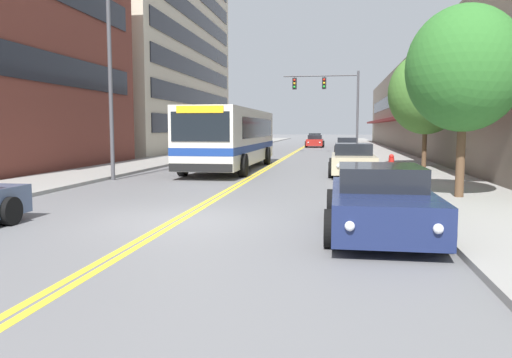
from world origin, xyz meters
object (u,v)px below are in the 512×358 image
at_px(car_navy_parked_right_foreground, 380,201).
at_px(fire_hydrant, 391,163).
at_px(traffic_signal_mast, 332,95).
at_px(street_tree_right_near, 464,69).
at_px(car_beige_parked_right_far, 353,160).
at_px(street_lamp_left_near, 119,64).
at_px(car_red_moving_lead, 315,141).
at_px(car_champagne_moving_second, 315,139).
at_px(street_tree_right_mid, 426,93).
at_px(city_bus, 233,136).
at_px(car_silver_parked_right_mid, 347,146).
at_px(car_charcoal_parked_left_near, 237,147).

distance_m(car_navy_parked_right_foreground, fire_hydrant, 12.71).
bearing_deg(traffic_signal_mast, car_navy_parked_right_foreground, -87.74).
relative_size(street_tree_right_near, fire_hydrant, 6.61).
bearing_deg(car_beige_parked_right_far, street_lamp_left_near, -158.44).
distance_m(car_red_moving_lead, car_champagne_moving_second, 10.51).
bearing_deg(street_lamp_left_near, street_tree_right_near, -18.33).
bearing_deg(fire_hydrant, traffic_signal_mast, 98.56).
distance_m(car_red_moving_lead, fire_hydrant, 32.85).
bearing_deg(street_tree_right_mid, traffic_signal_mast, 107.31).
bearing_deg(traffic_signal_mast, city_bus, -106.70).
bearing_deg(street_lamp_left_near, car_navy_parked_right_foreground, -42.94).
bearing_deg(city_bus, street_tree_right_near, -49.52).
distance_m(car_beige_parked_right_far, street_tree_right_mid, 6.02).
xyz_separation_m(car_silver_parked_right_mid, car_beige_parked_right_far, (-0.13, -18.91, 0.05)).
xyz_separation_m(car_red_moving_lead, fire_hydrant, (4.70, -32.51, -0.10)).
xyz_separation_m(car_charcoal_parked_left_near, street_tree_right_mid, (12.28, -13.71, 3.21)).
height_order(car_red_moving_lead, street_tree_right_mid, street_tree_right_mid).
distance_m(street_lamp_left_near, street_tree_right_near, 12.57).
relative_size(car_silver_parked_right_mid, street_lamp_left_near, 0.58).
height_order(city_bus, fire_hydrant, city_bus).
height_order(car_navy_parked_right_foreground, fire_hydrant, car_navy_parked_right_foreground).
height_order(car_charcoal_parked_left_near, car_navy_parked_right_foreground, car_navy_parked_right_foreground).
relative_size(car_navy_parked_right_foreground, car_beige_parked_right_far, 1.01).
height_order(street_lamp_left_near, fire_hydrant, street_lamp_left_near).
distance_m(car_navy_parked_right_foreground, traffic_signal_mast, 31.38).
bearing_deg(car_charcoal_parked_left_near, street_lamp_left_near, -91.43).
xyz_separation_m(car_charcoal_parked_left_near, fire_hydrant, (10.33, -17.02, -0.06)).
height_order(car_navy_parked_right_foreground, street_tree_right_mid, street_tree_right_mid).
height_order(car_red_moving_lead, street_lamp_left_near, street_lamp_left_near).
distance_m(car_beige_parked_right_far, fire_hydrant, 1.71).
height_order(car_silver_parked_right_mid, street_tree_right_mid, street_tree_right_mid).
bearing_deg(car_beige_parked_right_far, street_tree_right_mid, 45.12).
height_order(street_lamp_left_near, street_tree_right_mid, street_lamp_left_near).
xyz_separation_m(car_charcoal_parked_left_near, car_beige_parked_right_far, (8.66, -17.35, 0.07)).
xyz_separation_m(car_red_moving_lead, car_champagne_moving_second, (-0.43, 10.50, 0.02)).
distance_m(car_red_moving_lead, street_tree_right_mid, 30.12).
distance_m(car_silver_parked_right_mid, car_red_moving_lead, 14.28).
height_order(traffic_signal_mast, street_tree_right_near, traffic_signal_mast).
bearing_deg(street_tree_right_mid, car_navy_parked_right_foreground, -102.40).
height_order(car_navy_parked_right_foreground, car_beige_parked_right_far, car_beige_parked_right_far).
bearing_deg(car_beige_parked_right_far, city_bus, 156.39).
relative_size(car_silver_parked_right_mid, traffic_signal_mast, 0.66).
xyz_separation_m(traffic_signal_mast, street_lamp_left_near, (-8.08, -22.43, -0.16)).
bearing_deg(car_charcoal_parked_left_near, street_tree_right_mid, -48.14).
distance_m(city_bus, street_tree_right_near, 13.53).
bearing_deg(car_navy_parked_right_foreground, street_lamp_left_near, 137.06).
bearing_deg(fire_hydrant, street_tree_right_mid, 59.57).
relative_size(car_champagne_moving_second, street_tree_right_near, 0.81).
height_order(street_tree_right_near, street_tree_right_mid, street_tree_right_mid).
xyz_separation_m(car_silver_parked_right_mid, street_lamp_left_near, (-9.31, -22.54, 3.97)).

